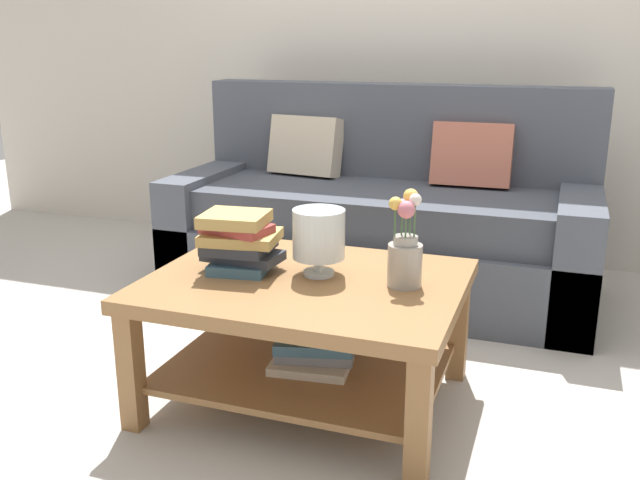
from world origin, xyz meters
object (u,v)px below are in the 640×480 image
(couch, at_px, (382,222))
(coffee_table, at_px, (307,315))
(book_stack_main, at_px, (239,241))
(flower_pitcher, at_px, (405,251))
(glass_hurricane_vase, at_px, (319,235))

(couch, distance_m, coffee_table, 1.28)
(book_stack_main, xyz_separation_m, flower_pitcher, (0.60, 0.04, 0.01))
(couch, xyz_separation_m, coffee_table, (0.06, -1.28, -0.02))
(book_stack_main, relative_size, flower_pitcher, 0.89)
(flower_pitcher, bearing_deg, book_stack_main, -176.10)
(coffee_table, bearing_deg, flower_pitcher, 7.26)
(coffee_table, bearing_deg, couch, 92.63)
(couch, xyz_separation_m, flower_pitcher, (0.40, -1.23, 0.24))
(couch, xyz_separation_m, glass_hurricane_vase, (0.09, -1.22, 0.26))
(book_stack_main, bearing_deg, glass_hurricane_vase, 9.77)
(coffee_table, distance_m, flower_pitcher, 0.43)
(book_stack_main, height_order, flower_pitcher, flower_pitcher)
(glass_hurricane_vase, relative_size, flower_pitcher, 0.72)
(couch, relative_size, glass_hurricane_vase, 8.90)
(glass_hurricane_vase, distance_m, flower_pitcher, 0.31)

